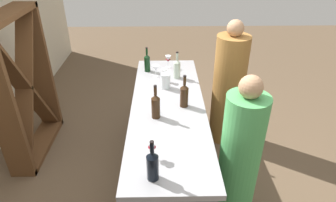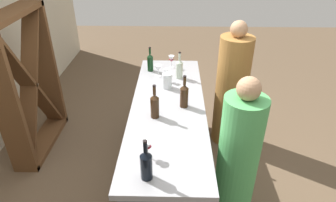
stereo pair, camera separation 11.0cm
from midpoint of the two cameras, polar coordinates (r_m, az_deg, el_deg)
ground_plane at (r=3.47m, az=0.93°, el=-14.20°), size 12.00×12.00×0.00m
bar_counter at (r=3.16m, az=1.00°, el=-8.09°), size 2.29×0.72×0.94m
wine_rack at (r=3.79m, az=-24.68°, el=2.82°), size 1.09×0.28×1.72m
wine_bottle_leftmost_near_black at (r=2.04m, az=-2.69°, el=-12.19°), size 0.08×0.08×0.32m
wine_bottle_second_left_amber_brown at (r=2.66m, az=-1.41°, el=-0.83°), size 0.08×0.08×0.33m
wine_bottle_center_amber_brown at (r=2.82m, az=4.28°, el=1.13°), size 0.08×0.08×0.33m
wine_bottle_second_right_clear_pale at (r=3.39m, az=3.16°, el=6.35°), size 0.08×0.08×0.32m
wine_bottle_rightmost_dark_green at (r=3.58m, az=-2.59°, el=7.58°), size 0.07×0.07×0.30m
wine_glass_near_left at (r=3.68m, az=1.53°, el=8.09°), size 0.07×0.07×0.16m
wine_glass_near_center at (r=3.32m, az=0.64°, el=5.45°), size 0.07×0.07×0.15m
wine_glass_near_right at (r=3.43m, az=-0.99°, el=6.32°), size 0.08×0.08×0.14m
wine_glass_far_left at (r=2.21m, az=-2.58°, el=-8.91°), size 0.07×0.07×0.15m
water_pitcher at (r=3.18m, az=0.79°, el=3.93°), size 0.11×0.11×0.17m
person_left_guest at (r=2.70m, az=14.52°, el=-11.16°), size 0.46×0.46×1.50m
person_center_guest at (r=3.70m, az=13.06°, el=2.04°), size 0.41×0.41×1.59m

